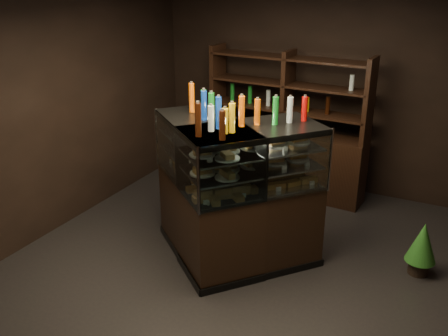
{
  "coord_description": "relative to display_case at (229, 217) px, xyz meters",
  "views": [
    {
      "loc": [
        1.84,
        -4.25,
        2.99
      ],
      "look_at": [
        -0.22,
        -0.22,
        1.18
      ],
      "focal_mm": 40.0,
      "sensor_mm": 36.0,
      "label": 1
    }
  ],
  "objects": [
    {
      "name": "back_shelving",
      "position": [
        -0.13,
        2.03,
        0.09
      ],
      "size": [
        2.28,
        0.54,
        2.0
      ],
      "rotation": [
        0.0,
        0.0,
        -0.06
      ],
      "color": "black",
      "rests_on": "ground"
    },
    {
      "name": "food_display",
      "position": [
        0.0,
        -0.0,
        0.66
      ],
      "size": [
        1.55,
        1.09,
        0.48
      ],
      "color": "gold",
      "rests_on": "display_case"
    },
    {
      "name": "display_case",
      "position": [
        0.0,
        0.0,
        0.0
      ],
      "size": [
        2.0,
        1.55,
        1.56
      ],
      "rotation": [
        0.0,
        0.0,
        0.08
      ],
      "color": "black",
      "rests_on": "ground"
    },
    {
      "name": "room_shell",
      "position": [
        0.28,
        -0.02,
        1.42
      ],
      "size": [
        5.02,
        5.02,
        3.01
      ],
      "color": "black",
      "rests_on": "ground"
    },
    {
      "name": "potted_conifer",
      "position": [
        1.91,
        0.66,
        -0.14
      ],
      "size": [
        0.31,
        0.31,
        0.67
      ],
      "rotation": [
        0.0,
        0.0,
        0.05
      ],
      "color": "black",
      "rests_on": "ground"
    },
    {
      "name": "ground",
      "position": [
        0.28,
        -0.02,
        -0.52
      ],
      "size": [
        5.0,
        5.0,
        0.0
      ],
      "primitive_type": "plane",
      "color": "black",
      "rests_on": "ground"
    },
    {
      "name": "bottles_top",
      "position": [
        -0.0,
        0.0,
        1.17
      ],
      "size": [
        1.37,
        0.95,
        0.3
      ],
      "color": "silver",
      "rests_on": "display_case"
    }
  ]
}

